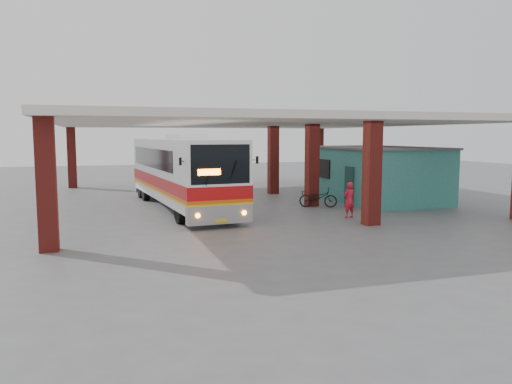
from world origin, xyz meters
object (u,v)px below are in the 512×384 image
object	(u,v)px
red_chair	(306,189)
motorcycle	(318,198)
coach_bus	(181,172)
pedestrian	(349,200)

from	to	relation	value
red_chair	motorcycle	bearing A→B (deg)	-92.88
coach_bus	red_chair	world-z (taller)	coach_bus
motorcycle	pedestrian	bearing A→B (deg)	-157.53
motorcycle	red_chair	size ratio (longest dim) A/B	2.55
motorcycle	pedestrian	world-z (taller)	pedestrian
coach_bus	pedestrian	bearing A→B (deg)	-43.03
coach_bus	pedestrian	xyz separation A→B (m)	(6.77, -5.41, -1.08)
coach_bus	motorcycle	world-z (taller)	coach_bus
pedestrian	red_chair	bearing A→B (deg)	-112.61
coach_bus	red_chair	bearing A→B (deg)	17.51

